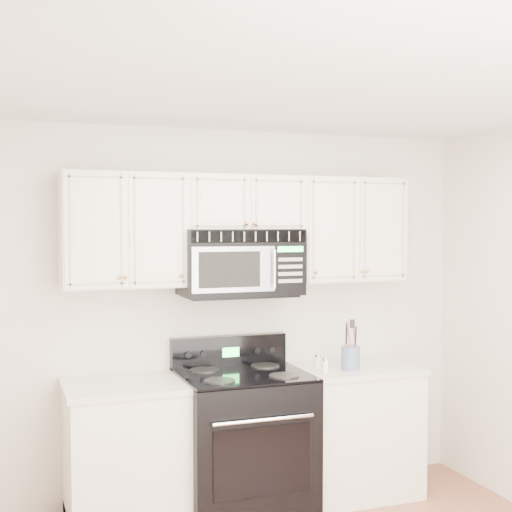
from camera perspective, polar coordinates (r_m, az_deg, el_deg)
name	(u,v)px	position (r m, az deg, el deg)	size (l,w,h in m)	color
room	(347,354)	(3.53, 7.28, -7.80)	(3.51, 3.51, 2.61)	brown
base_cabinet_left	(132,458)	(4.84, -9.88, -15.65)	(0.86, 0.65, 0.92)	silver
base_cabinet_right	(354,433)	(5.34, 7.82, -13.88)	(0.86, 0.65, 0.92)	silver
range	(243,439)	(4.96, -1.03, -14.46)	(0.84, 0.76, 1.14)	black
upper_cabinets	(242,224)	(4.94, -1.13, 2.55)	(2.44, 0.37, 0.75)	silver
microwave	(240,262)	(4.89, -1.27, -0.47)	(0.82, 0.46, 0.45)	black
utensil_crock	(351,357)	(5.06, 7.57, -8.00)	(0.13, 0.13, 0.35)	slate
shaker_salt	(318,362)	(5.06, 4.97, -8.42)	(0.04, 0.04, 0.10)	white
shaker_pepper	(325,365)	(4.96, 5.58, -8.69)	(0.04, 0.04, 0.09)	white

